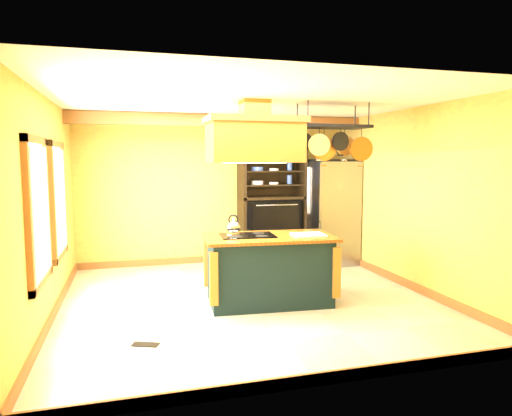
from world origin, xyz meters
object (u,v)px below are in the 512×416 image
pot_rack (333,136)px  hutch (271,217)px  kitchen_island (269,269)px  range_hood (255,137)px  refrigerator (329,214)px

pot_rack → hutch: 2.81m
kitchen_island → hutch: bearing=76.1°
range_hood → kitchen_island: bearing=0.3°
pot_rack → refrigerator: pot_rack is taller
hutch → refrigerator: bearing=-19.5°
kitchen_island → pot_rack: pot_rack is taller
range_hood → refrigerator: range_hood is taller
kitchen_island → pot_rack: (0.92, -0.00, 1.79)m
pot_rack → hutch: (-0.12, 2.43, -1.41)m
pot_rack → range_hood: bearing=180.0°
kitchen_island → refrigerator: bearing=52.6°
kitchen_island → refrigerator: (1.83, 2.06, 0.46)m
pot_rack → kitchen_island: bearing=179.9°
kitchen_island → pot_rack: size_ratio=1.67×
refrigerator → hutch: bearing=160.5°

